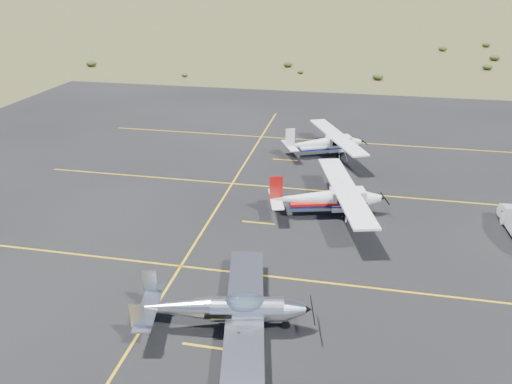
% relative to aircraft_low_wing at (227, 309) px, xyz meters
% --- Properties ---
extents(ground, '(1600.00, 1600.00, 0.00)m').
position_rel_aircraft_low_wing_xyz_m(ground, '(2.40, 2.22, -1.02)').
color(ground, '#383D1C').
rests_on(ground, ground).
extents(apron, '(72.00, 72.00, 0.02)m').
position_rel_aircraft_low_wing_xyz_m(apron, '(2.40, 9.22, -1.02)').
color(apron, black).
rests_on(apron, ground).
extents(aircraft_low_wing, '(7.16, 9.86, 2.13)m').
position_rel_aircraft_low_wing_xyz_m(aircraft_low_wing, '(0.00, 0.00, 0.00)').
color(aircraft_low_wing, silver).
rests_on(aircraft_low_wing, apron).
extents(aircraft_cessna, '(6.89, 10.41, 2.64)m').
position_rel_aircraft_low_wing_xyz_m(aircraft_cessna, '(3.36, 11.70, 0.16)').
color(aircraft_cessna, white).
rests_on(aircraft_cessna, apron).
extents(aircraft_plain, '(7.12, 9.39, 2.47)m').
position_rel_aircraft_low_wing_xyz_m(aircraft_plain, '(2.41, 22.47, 0.08)').
color(aircraft_plain, white).
rests_on(aircraft_plain, apron).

